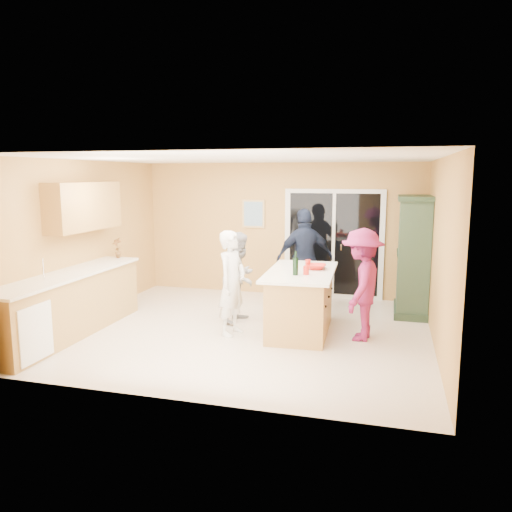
% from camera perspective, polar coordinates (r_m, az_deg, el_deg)
% --- Properties ---
extents(floor, '(5.50, 5.50, 0.00)m').
position_cam_1_polar(floor, '(7.75, -1.28, -8.49)').
color(floor, beige).
rests_on(floor, ground).
extents(ceiling, '(5.50, 5.00, 0.10)m').
position_cam_1_polar(ceiling, '(7.39, -1.35, 11.10)').
color(ceiling, white).
rests_on(ceiling, wall_back).
extents(wall_back, '(5.50, 0.10, 2.60)m').
position_cam_1_polar(wall_back, '(9.86, 2.82, 3.05)').
color(wall_back, '#DFB45C').
rests_on(wall_back, ground).
extents(wall_front, '(5.50, 0.10, 2.60)m').
position_cam_1_polar(wall_front, '(5.15, -9.26, -2.76)').
color(wall_front, '#DFB45C').
rests_on(wall_front, ground).
extents(wall_left, '(0.10, 5.00, 2.60)m').
position_cam_1_polar(wall_left, '(8.65, -19.07, 1.69)').
color(wall_left, '#DFB45C').
rests_on(wall_left, ground).
extents(wall_right, '(0.10, 5.00, 2.60)m').
position_cam_1_polar(wall_right, '(7.19, 20.21, 0.19)').
color(wall_right, '#DFB45C').
rests_on(wall_right, ground).
extents(left_cabinet_run, '(0.65, 3.05, 1.24)m').
position_cam_1_polar(left_cabinet_run, '(7.79, -21.25, -5.51)').
color(left_cabinet_run, '#A77E40').
rests_on(left_cabinet_run, floor).
extents(upper_cabinets, '(0.35, 1.60, 0.75)m').
position_cam_1_polar(upper_cabinets, '(8.33, -19.06, 5.40)').
color(upper_cabinets, '#A77E40').
rests_on(upper_cabinets, wall_left).
extents(sliding_door, '(1.90, 0.07, 2.10)m').
position_cam_1_polar(sliding_door, '(9.69, 8.84, 1.35)').
color(sliding_door, silver).
rests_on(sliding_door, floor).
extents(framed_picture, '(0.46, 0.04, 0.56)m').
position_cam_1_polar(framed_picture, '(9.94, -0.30, 4.85)').
color(framed_picture, tan).
rests_on(framed_picture, wall_back).
extents(kitchen_island, '(1.06, 1.84, 0.95)m').
position_cam_1_polar(kitchen_island, '(7.60, 5.11, -5.40)').
color(kitchen_island, '#A77E40').
rests_on(kitchen_island, floor).
extents(green_hutch, '(0.58, 1.10, 2.02)m').
position_cam_1_polar(green_hutch, '(8.85, 17.54, -0.13)').
color(green_hutch, '#223826').
rests_on(green_hutch, floor).
extents(woman_white, '(0.49, 0.64, 1.56)m').
position_cam_1_polar(woman_white, '(7.39, -2.77, -3.11)').
color(woman_white, silver).
rests_on(woman_white, floor).
extents(woman_grey, '(0.69, 0.81, 1.46)m').
position_cam_1_polar(woman_grey, '(8.07, -1.85, -2.41)').
color(woman_grey, '#A7A7AA').
rests_on(woman_grey, floor).
extents(woman_navy, '(1.12, 0.89, 1.78)m').
position_cam_1_polar(woman_navy, '(8.90, 5.60, -0.31)').
color(woman_navy, '#161B32').
rests_on(woman_navy, floor).
extents(woman_magenta, '(0.74, 1.12, 1.62)m').
position_cam_1_polar(woman_magenta, '(7.31, 11.98, -3.21)').
color(woman_magenta, '#841C4B').
rests_on(woman_magenta, floor).
extents(serving_bowl, '(0.33, 0.33, 0.08)m').
position_cam_1_polar(serving_bowl, '(7.62, 6.86, -1.23)').
color(serving_bowl, red).
rests_on(serving_bowl, kitchen_island).
extents(tulip_vase, '(0.21, 0.17, 0.36)m').
position_cam_1_polar(tulip_vase, '(8.95, -15.54, 0.92)').
color(tulip_vase, '#AD1119').
rests_on(tulip_vase, left_cabinet_run).
extents(tumbler_near, '(0.11, 0.11, 0.12)m').
position_cam_1_polar(tumbler_near, '(7.19, 5.74, -1.63)').
color(tumbler_near, red).
rests_on(tumbler_near, kitchen_island).
extents(tumbler_far, '(0.10, 0.10, 0.12)m').
position_cam_1_polar(tumbler_far, '(7.76, 5.96, -0.86)').
color(tumbler_far, red).
rests_on(tumbler_far, kitchen_island).
extents(wine_bottle, '(0.08, 0.08, 0.35)m').
position_cam_1_polar(wine_bottle, '(7.13, 4.54, -1.12)').
color(wine_bottle, black).
rests_on(wine_bottle, kitchen_island).
extents(white_plate, '(0.26, 0.26, 0.01)m').
position_cam_1_polar(white_plate, '(7.76, 7.26, -1.27)').
color(white_plate, silver).
rests_on(white_plate, kitchen_island).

